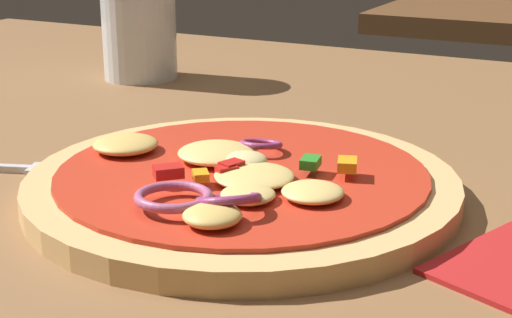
{
  "coord_description": "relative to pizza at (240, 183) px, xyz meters",
  "views": [
    {
      "loc": [
        0.27,
        -0.46,
        0.22
      ],
      "look_at": [
        0.04,
        -0.02,
        0.06
      ],
      "focal_mm": 54.56,
      "sensor_mm": 36.0,
      "label": 1
    }
  ],
  "objects": [
    {
      "name": "dining_table",
      "position": [
        -0.04,
        0.04,
        -0.03
      ],
      "size": [
        1.38,
        1.01,
        0.04
      ],
      "color": "brown",
      "rests_on": "ground"
    },
    {
      "name": "beer_glass",
      "position": [
        -0.27,
        0.27,
        0.05
      ],
      "size": [
        0.08,
        0.08,
        0.13
      ],
      "color": "silver",
      "rests_on": "dining_table"
    },
    {
      "name": "pizza",
      "position": [
        0.0,
        0.0,
        0.0
      ],
      "size": [
        0.28,
        0.28,
        0.03
      ],
      "color": "tan",
      "rests_on": "dining_table"
    }
  ]
}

